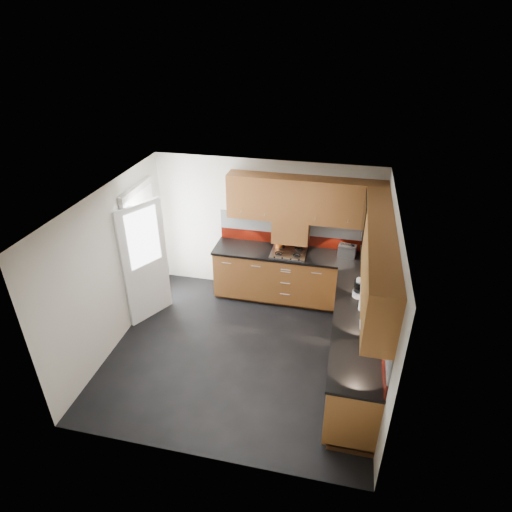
% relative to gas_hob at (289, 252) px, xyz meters
% --- Properties ---
extents(room, '(4.00, 3.80, 2.64)m').
position_rel_gas_hob_xyz_m(room, '(-0.45, -1.47, 0.54)').
color(room, black).
extents(base_cabinets, '(2.70, 3.20, 0.95)m').
position_rel_gas_hob_xyz_m(base_cabinets, '(0.62, -0.75, -0.52)').
color(base_cabinets, brown).
rests_on(base_cabinets, room).
extents(countertop, '(2.72, 3.22, 0.04)m').
position_rel_gas_hob_xyz_m(countertop, '(0.60, -0.77, -0.03)').
color(countertop, black).
rests_on(countertop, base_cabinets).
extents(backsplash, '(2.70, 3.20, 0.54)m').
position_rel_gas_hob_xyz_m(backsplash, '(0.83, -0.54, 0.26)').
color(backsplash, maroon).
rests_on(backsplash, countertop).
extents(upper_cabinets, '(2.50, 3.20, 0.72)m').
position_rel_gas_hob_xyz_m(upper_cabinets, '(0.78, -0.69, 0.88)').
color(upper_cabinets, brown).
rests_on(upper_cabinets, room).
extents(extractor_hood, '(0.60, 0.33, 0.40)m').
position_rel_gas_hob_xyz_m(extractor_hood, '(-0.00, 0.17, 0.33)').
color(extractor_hood, brown).
rests_on(extractor_hood, room).
extents(glass_cabinet, '(0.32, 0.80, 0.66)m').
position_rel_gas_hob_xyz_m(glass_cabinet, '(1.26, -0.40, 0.91)').
color(glass_cabinet, black).
rests_on(glass_cabinet, room).
extents(back_door, '(0.42, 1.19, 2.04)m').
position_rel_gas_hob_xyz_m(back_door, '(-2.23, -0.72, 0.08)').
color(back_door, white).
rests_on(back_door, room).
extents(gas_hob, '(0.58, 0.51, 0.04)m').
position_rel_gas_hob_xyz_m(gas_hob, '(0.00, 0.00, 0.00)').
color(gas_hob, silver).
rests_on(gas_hob, countertop).
extents(utensil_pot, '(0.12, 0.12, 0.44)m').
position_rel_gas_hob_xyz_m(utensil_pot, '(-0.19, 0.14, 0.08)').
color(utensil_pot, orange).
rests_on(utensil_pot, countertop).
extents(toaster, '(0.30, 0.21, 0.20)m').
position_rel_gas_hob_xyz_m(toaster, '(0.94, 0.11, 0.08)').
color(toaster, silver).
rests_on(toaster, countertop).
extents(food_processor, '(0.17, 0.17, 0.28)m').
position_rel_gas_hob_xyz_m(food_processor, '(1.15, -1.03, 0.11)').
color(food_processor, white).
rests_on(food_processor, countertop).
extents(paper_towel, '(0.13, 0.13, 0.26)m').
position_rel_gas_hob_xyz_m(paper_towel, '(1.21, -1.33, 0.11)').
color(paper_towel, white).
rests_on(paper_towel, countertop).
extents(orange_cloth, '(0.17, 0.15, 0.02)m').
position_rel_gas_hob_xyz_m(orange_cloth, '(1.20, -0.89, -0.01)').
color(orange_cloth, '#D65817').
rests_on(orange_cloth, countertop).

